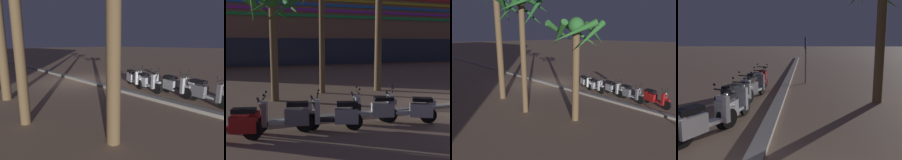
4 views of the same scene
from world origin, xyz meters
The scene contains 7 objects.
scooter_red_mid_rear centered at (-8.60, -1.21, 0.46)m, with size 1.76×0.75×1.17m.
scooter_grey_second_in_line centered at (-7.17, -1.05, 0.47)m, with size 1.79×0.71×1.17m.
scooter_silver_far_back centered at (-5.76, -1.32, 0.45)m, with size 1.70×0.79×1.17m.
scooter_silver_mid_front centered at (-4.41, -1.07, 0.46)m, with size 1.72×0.69×1.17m.
scooter_white_mid_centre centered at (-3.27, -1.40, 0.45)m, with size 1.70×0.97×1.17m.
crossing_sign centered at (-10.87, 0.92, 1.50)m, with size 0.60×0.13×2.40m.
palm_tree_near_sign centered at (-6.93, 3.52, 3.58)m, with size 2.56×2.67×4.70m.
Camera 4 is at (1.81, 0.88, 2.20)m, focal length 38.85 mm.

